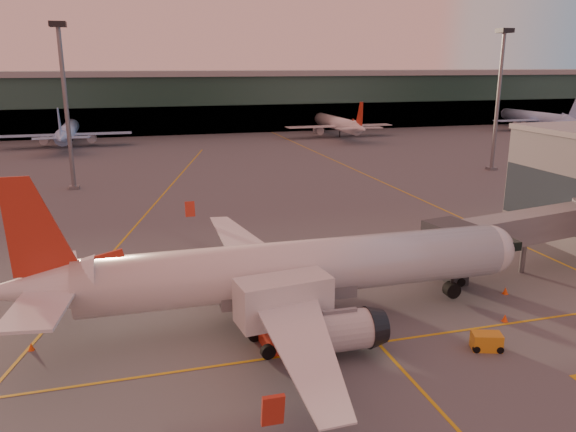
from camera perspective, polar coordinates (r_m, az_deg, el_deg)
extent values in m
plane|color=#4C4F54|center=(36.26, 5.04, -17.29)|extent=(600.00, 600.00, 0.00)
cube|color=gold|center=(40.29, 2.42, -13.65)|extent=(80.00, 0.25, 0.01)
cube|color=gold|center=(75.97, -14.50, -0.13)|extent=(31.30, 115.98, 0.01)
cube|color=gold|center=(108.51, 6.63, 4.77)|extent=(0.25, 160.00, 0.01)
cube|color=#19382D|center=(171.19, -12.46, 11.01)|extent=(400.00, 18.00, 16.00)
cube|color=gray|center=(170.83, -12.63, 13.95)|extent=(400.00, 20.00, 1.60)
cube|color=black|center=(163.06, -12.17, 9.42)|extent=(400.00, 1.00, 8.00)
cube|color=#2D3D47|center=(65.84, 26.93, 0.85)|extent=(0.30, 21.60, 6.00)
cylinder|color=slate|center=(95.08, -21.58, 9.97)|extent=(0.70, 0.70, 25.00)
cube|color=black|center=(95.00, -22.36, 17.59)|extent=(2.40, 2.40, 0.80)
cube|color=slate|center=(96.74, -20.88, 2.74)|extent=(1.60, 1.60, 0.50)
cylinder|color=slate|center=(112.37, 20.53, 10.71)|extent=(0.70, 0.70, 25.00)
cube|color=black|center=(112.31, 21.16, 17.16)|extent=(2.40, 2.40, 0.80)
cube|color=slate|center=(113.79, 19.97, 4.57)|extent=(1.60, 1.60, 0.50)
cylinder|color=white|center=(43.44, 1.32, -5.26)|extent=(33.22, 4.74, 4.26)
sphere|color=white|center=(50.48, 19.71, -3.23)|extent=(4.17, 4.17, 4.17)
cube|color=black|center=(51.02, 20.88, -2.52)|extent=(1.96, 2.79, 0.74)
cone|color=white|center=(42.31, -23.79, -6.73)|extent=(7.34, 4.15, 4.04)
cube|color=white|center=(38.87, -23.95, -8.50)|extent=(4.45, 7.32, 0.21)
cylinder|color=silver|center=(38.99, 5.23, -11.57)|extent=(4.49, 2.83, 2.77)
cylinder|color=black|center=(41.71, -0.86, -11.11)|extent=(1.94, 1.52, 1.92)
cylinder|color=black|center=(41.45, -0.86, -10.38)|extent=(0.38, 0.38, 1.17)
cube|color=white|center=(45.59, -22.68, -4.91)|extent=(4.27, 7.25, 0.21)
cylinder|color=silver|center=(50.30, 0.09, -5.19)|extent=(4.49, 2.83, 2.77)
cylinder|color=black|center=(46.60, -2.57, -8.19)|extent=(1.94, 1.52, 1.92)
cylinder|color=black|center=(46.37, -2.58, -7.52)|extent=(0.38, 0.38, 1.17)
cube|color=slate|center=(43.64, -0.23, -7.11)|extent=(10.56, 3.56, 1.70)
cylinder|color=black|center=(49.87, 16.29, -7.20)|extent=(1.35, 0.87, 1.34)
cube|color=slate|center=(57.54, 23.06, -1.04)|extent=(19.75, 6.23, 2.70)
cube|color=#2D3035|center=(51.36, 15.95, -2.25)|extent=(3.98, 3.98, 3.00)
cube|color=#2D3035|center=(53.91, 16.55, -5.24)|extent=(1.60, 2.40, 2.40)
cylinder|color=black|center=(53.33, 17.11, -6.43)|extent=(0.80, 0.40, 0.80)
cylinder|color=black|center=(55.05, 15.88, -5.65)|extent=(0.80, 0.40, 0.80)
cylinder|color=slate|center=(58.37, 22.76, -3.80)|extent=(0.50, 0.50, 3.26)
cube|color=red|center=(40.92, -0.01, -11.82)|extent=(3.94, 3.15, 1.70)
cube|color=silver|center=(39.65, -0.47, -8.47)|extent=(6.88, 3.62, 3.18)
cylinder|color=black|center=(39.28, -2.04, -13.62)|extent=(1.06, 0.52, 1.02)
cylinder|color=black|center=(40.74, 3.46, -12.52)|extent=(1.06, 0.52, 1.02)
cube|color=orange|center=(42.69, 19.51, -11.92)|extent=(2.31, 1.80, 1.22)
cylinder|color=black|center=(42.19, 18.59, -12.71)|extent=(0.56, 0.40, 0.51)
cylinder|color=black|center=(42.67, 20.73, -12.59)|extent=(0.56, 0.40, 0.51)
cone|color=#FF4F0D|center=(52.92, 21.21, -7.07)|extent=(0.50, 0.50, 0.63)
cube|color=#FF4F0D|center=(53.03, 21.18, -7.38)|extent=(0.43, 0.43, 0.03)
cone|color=#FF4F0D|center=(44.23, -24.64, -11.97)|extent=(0.44, 0.44, 0.56)
cube|color=#FF4F0D|center=(44.34, -24.60, -12.27)|extent=(0.38, 0.38, 0.03)
cone|color=#FF4F0D|center=(59.24, -4.90, -3.70)|extent=(0.50, 0.50, 0.63)
cube|color=#FF4F0D|center=(59.33, -4.89, -3.97)|extent=(0.43, 0.43, 0.03)
cone|color=#FF4F0D|center=(47.56, 21.18, -9.63)|extent=(0.47, 0.47, 0.60)
cube|color=#FF4F0D|center=(47.67, 21.14, -9.94)|extent=(0.41, 0.41, 0.03)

